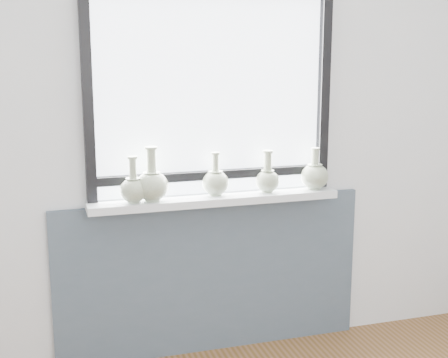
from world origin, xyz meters
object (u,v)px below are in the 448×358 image
object	(u,v)px
windowsill	(215,199)
vase_b	(152,184)
vase_d	(268,179)
vase_e	(315,175)
vase_c	(216,182)
vase_a	(133,188)

from	to	relation	value
windowsill	vase_b	bearing A→B (deg)	-176.38
windowsill	vase_d	world-z (taller)	vase_d
windowsill	vase_b	size ratio (longest dim) A/B	4.79
vase_d	vase_e	world-z (taller)	vase_e
windowsill	vase_c	xyz separation A→B (m)	(0.00, 0.01, 0.09)
windowsill	vase_c	size ratio (longest dim) A/B	5.82
vase_b	vase_c	size ratio (longest dim) A/B	1.22
windowsill	vase_a	bearing A→B (deg)	-176.46
windowsill	vase_b	world-z (taller)	vase_b
vase_a	vase_e	world-z (taller)	vase_a
vase_b	vase_a	bearing A→B (deg)	-176.76
vase_a	vase_c	world-z (taller)	vase_a
vase_d	vase_e	bearing A→B (deg)	-1.19
vase_b	vase_d	bearing A→B (deg)	1.54
vase_a	vase_e	distance (m)	0.99
vase_a	vase_c	bearing A→B (deg)	4.45
vase_b	vase_e	bearing A→B (deg)	0.71
vase_a	vase_d	distance (m)	0.72
vase_e	vase_d	bearing A→B (deg)	178.81
vase_b	vase_c	bearing A→B (deg)	4.79
vase_b	vase_d	xyz separation A→B (m)	(0.62, 0.02, -0.02)
vase_e	vase_b	bearing A→B (deg)	-179.29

